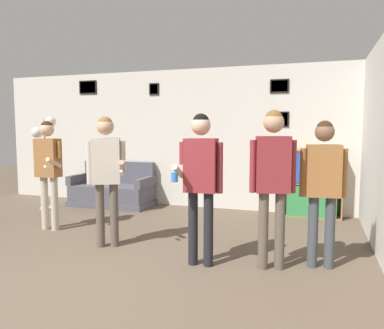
{
  "coord_description": "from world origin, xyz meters",
  "views": [
    {
      "loc": [
        2.38,
        -2.62,
        1.55
      ],
      "look_at": [
        0.77,
        2.18,
        1.06
      ],
      "focal_mm": 35.0,
      "sensor_mm": 36.0,
      "label": 1
    }
  ],
  "objects_px": {
    "person_watcher_holding_cup": "(201,173)",
    "person_player_foreground_left": "(48,163)",
    "floor_lamp": "(45,135)",
    "person_spectator_near_bookshelf": "(273,172)",
    "person_player_foreground_center": "(106,167)",
    "couch": "(113,191)",
    "bookshelf": "(312,184)",
    "person_spectator_far_right": "(323,179)"
  },
  "relations": [
    {
      "from": "person_player_foreground_left",
      "to": "person_player_foreground_center",
      "type": "relative_size",
      "value": 0.98
    },
    {
      "from": "bookshelf",
      "to": "person_spectator_near_bookshelf",
      "type": "distance_m",
      "value": 2.76
    },
    {
      "from": "person_player_foreground_left",
      "to": "person_player_foreground_center",
      "type": "height_order",
      "value": "person_player_foreground_center"
    },
    {
      "from": "person_spectator_near_bookshelf",
      "to": "bookshelf",
      "type": "bearing_deg",
      "value": 81.96
    },
    {
      "from": "person_watcher_holding_cup",
      "to": "person_spectator_near_bookshelf",
      "type": "bearing_deg",
      "value": 10.24
    },
    {
      "from": "person_spectator_far_right",
      "to": "person_watcher_holding_cup",
      "type": "bearing_deg",
      "value": -164.45
    },
    {
      "from": "floor_lamp",
      "to": "person_spectator_near_bookshelf",
      "type": "distance_m",
      "value": 4.83
    },
    {
      "from": "bookshelf",
      "to": "person_spectator_far_right",
      "type": "xyz_separation_m",
      "value": [
        0.14,
        -2.47,
        0.41
      ]
    },
    {
      "from": "person_watcher_holding_cup",
      "to": "person_player_foreground_left",
      "type": "bearing_deg",
      "value": 165.21
    },
    {
      "from": "person_player_foreground_left",
      "to": "person_spectator_far_right",
      "type": "relative_size",
      "value": 1.02
    },
    {
      "from": "bookshelf",
      "to": "person_watcher_holding_cup",
      "type": "height_order",
      "value": "person_watcher_holding_cup"
    },
    {
      "from": "person_watcher_holding_cup",
      "to": "person_spectator_near_bookshelf",
      "type": "height_order",
      "value": "person_spectator_near_bookshelf"
    },
    {
      "from": "couch",
      "to": "person_player_foreground_center",
      "type": "relative_size",
      "value": 0.96
    },
    {
      "from": "floor_lamp",
      "to": "person_player_foreground_left",
      "type": "bearing_deg",
      "value": -48.82
    },
    {
      "from": "couch",
      "to": "person_watcher_holding_cup",
      "type": "bearing_deg",
      "value": -44.49
    },
    {
      "from": "person_player_foreground_center",
      "to": "person_spectator_far_right",
      "type": "distance_m",
      "value": 2.66
    },
    {
      "from": "couch",
      "to": "person_spectator_near_bookshelf",
      "type": "xyz_separation_m",
      "value": [
        3.45,
        -2.49,
        0.8
      ]
    },
    {
      "from": "couch",
      "to": "person_spectator_far_right",
      "type": "height_order",
      "value": "person_spectator_far_right"
    },
    {
      "from": "bookshelf",
      "to": "person_watcher_holding_cup",
      "type": "xyz_separation_m",
      "value": [
        -1.15,
        -2.83,
        0.47
      ]
    },
    {
      "from": "bookshelf",
      "to": "person_watcher_holding_cup",
      "type": "relative_size",
      "value": 0.69
    },
    {
      "from": "floor_lamp",
      "to": "person_player_foreground_left",
      "type": "xyz_separation_m",
      "value": [
        1.07,
        -1.22,
        -0.4
      ]
    },
    {
      "from": "person_player_foreground_center",
      "to": "person_spectator_far_right",
      "type": "relative_size",
      "value": 1.04
    },
    {
      "from": "couch",
      "to": "bookshelf",
      "type": "relative_size",
      "value": 1.38
    },
    {
      "from": "couch",
      "to": "floor_lamp",
      "type": "distance_m",
      "value": 1.69
    },
    {
      "from": "person_player_foreground_left",
      "to": "person_spectator_far_right",
      "type": "xyz_separation_m",
      "value": [
        3.93,
        -0.34,
        -0.02
      ]
    },
    {
      "from": "person_player_foreground_center",
      "to": "person_player_foreground_left",
      "type": "bearing_deg",
      "value": 160.93
    },
    {
      "from": "person_player_foreground_left",
      "to": "person_player_foreground_center",
      "type": "bearing_deg",
      "value": -19.07
    },
    {
      "from": "floor_lamp",
      "to": "person_player_foreground_center",
      "type": "height_order",
      "value": "floor_lamp"
    },
    {
      "from": "floor_lamp",
      "to": "person_watcher_holding_cup",
      "type": "relative_size",
      "value": 1.04
    },
    {
      "from": "bookshelf",
      "to": "person_player_foreground_left",
      "type": "bearing_deg",
      "value": -150.63
    },
    {
      "from": "person_player_foreground_center",
      "to": "person_spectator_near_bookshelf",
      "type": "xyz_separation_m",
      "value": [
        2.14,
        -0.11,
        0.03
      ]
    },
    {
      "from": "person_player_foreground_center",
      "to": "floor_lamp",
      "type": "bearing_deg",
      "value": 144.67
    },
    {
      "from": "floor_lamp",
      "to": "person_player_foreground_center",
      "type": "distance_m",
      "value": 2.9
    },
    {
      "from": "person_player_foreground_left",
      "to": "person_watcher_holding_cup",
      "type": "relative_size",
      "value": 0.97
    },
    {
      "from": "person_watcher_holding_cup",
      "to": "person_spectator_far_right",
      "type": "relative_size",
      "value": 1.05
    },
    {
      "from": "person_player_foreground_left",
      "to": "person_spectator_near_bookshelf",
      "type": "bearing_deg",
      "value": -9.26
    },
    {
      "from": "person_spectator_near_bookshelf",
      "to": "person_spectator_far_right",
      "type": "height_order",
      "value": "person_spectator_near_bookshelf"
    },
    {
      "from": "couch",
      "to": "person_player_foreground_left",
      "type": "bearing_deg",
      "value": -88.77
    },
    {
      "from": "person_spectator_near_bookshelf",
      "to": "couch",
      "type": "bearing_deg",
      "value": 144.19
    },
    {
      "from": "couch",
      "to": "person_spectator_near_bookshelf",
      "type": "relative_size",
      "value": 0.93
    },
    {
      "from": "floor_lamp",
      "to": "person_player_foreground_left",
      "type": "distance_m",
      "value": 1.67
    },
    {
      "from": "bookshelf",
      "to": "person_spectator_near_bookshelf",
      "type": "relative_size",
      "value": 0.68
    }
  ]
}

